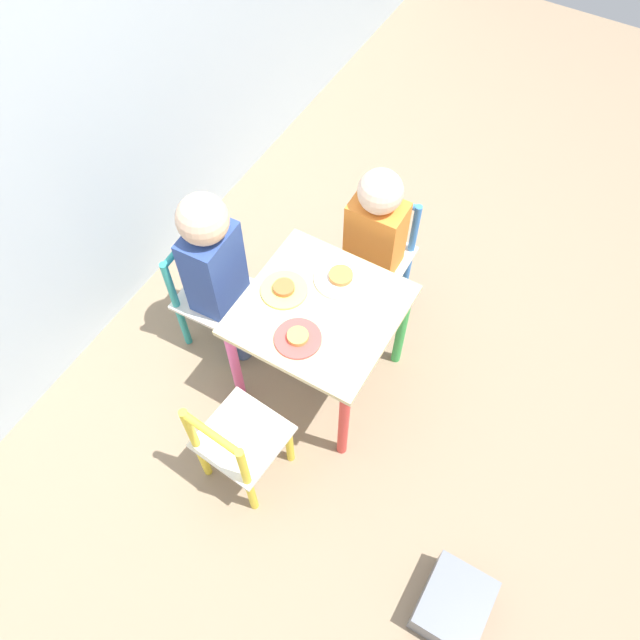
# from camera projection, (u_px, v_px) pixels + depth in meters

# --- Properties ---
(ground_plane) EXTENTS (6.00, 6.00, 0.00)m
(ground_plane) POSITION_uv_depth(u_px,v_px,m) (320.00, 376.00, 2.45)
(ground_plane) COLOR #8C755B
(kids_table) EXTENTS (0.51, 0.51, 0.48)m
(kids_table) POSITION_uv_depth(u_px,v_px,m) (320.00, 322.00, 2.12)
(kids_table) COLOR beige
(kids_table) RESTS_ON ground_plane
(chair_blue) EXTENTS (0.26, 0.26, 0.51)m
(chair_blue) POSITION_uv_depth(u_px,v_px,m) (377.00, 256.00, 2.47)
(chair_blue) COLOR silver
(chair_blue) RESTS_ON ground_plane
(chair_teal) EXTENTS (0.27, 0.27, 0.51)m
(chair_teal) POSITION_uv_depth(u_px,v_px,m) (211.00, 295.00, 2.36)
(chair_teal) COLOR silver
(chair_teal) RESTS_ON ground_plane
(chair_yellow) EXTENTS (0.28, 0.28, 0.51)m
(chair_yellow) POSITION_uv_depth(u_px,v_px,m) (238.00, 444.00, 2.04)
(chair_yellow) COLOR silver
(chair_yellow) RESTS_ON ground_plane
(child_right) EXTENTS (0.22, 0.20, 0.72)m
(child_right) POSITION_uv_depth(u_px,v_px,m) (374.00, 236.00, 2.28)
(child_right) COLOR #7A6B5B
(child_right) RESTS_ON ground_plane
(child_back) EXTENTS (0.21, 0.22, 0.78)m
(child_back) POSITION_uv_depth(u_px,v_px,m) (216.00, 264.00, 2.16)
(child_back) COLOR #4C608E
(child_back) RESTS_ON ground_plane
(plate_right) EXTENTS (0.18, 0.18, 0.03)m
(plate_right) POSITION_uv_depth(u_px,v_px,m) (341.00, 277.00, 2.11)
(plate_right) COLOR white
(plate_right) RESTS_ON kids_table
(plate_back) EXTENTS (0.16, 0.16, 0.03)m
(plate_back) POSITION_uv_depth(u_px,v_px,m) (284.00, 289.00, 2.08)
(plate_back) COLOR #EADB66
(plate_back) RESTS_ON kids_table
(plate_left) EXTENTS (0.15, 0.15, 0.03)m
(plate_left) POSITION_uv_depth(u_px,v_px,m) (298.00, 338.00, 1.98)
(plate_left) COLOR #E54C47
(plate_left) RESTS_ON kids_table
(storage_bin) EXTENTS (0.24, 0.20, 0.13)m
(storage_bin) POSITION_uv_depth(u_px,v_px,m) (453.00, 605.00, 1.94)
(storage_bin) COLOR slate
(storage_bin) RESTS_ON ground_plane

